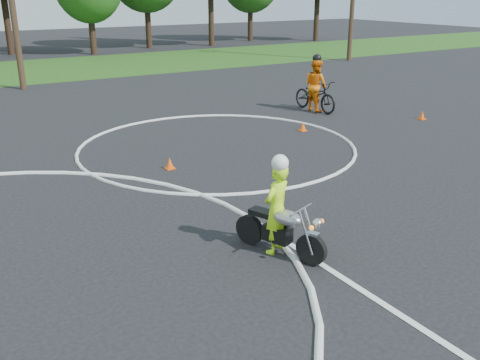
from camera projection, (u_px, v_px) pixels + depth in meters
course_markings at (40, 238)px, 9.96m from camera, size 19.05×19.05×0.12m
primary_motorcycle at (281, 229)px, 9.21m from camera, size 0.83×1.76×0.97m
rider_primary_grp at (277, 206)px, 9.18m from camera, size 0.69×0.58×1.80m
rider_second_grp at (315, 91)px, 20.11m from camera, size 0.86×2.24×2.12m
traffic_cones at (213, 205)px, 11.13m from camera, size 20.13×11.56×0.30m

